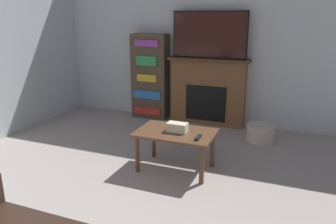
{
  "coord_description": "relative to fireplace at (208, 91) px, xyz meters",
  "views": [
    {
      "loc": [
        1.31,
        -0.33,
        1.67
      ],
      "look_at": [
        0.07,
        2.78,
        0.68
      ],
      "focal_mm": 35.0,
      "sensor_mm": 36.0,
      "label": 1
    }
  ],
  "objects": [
    {
      "name": "wall_back",
      "position": [
        -0.04,
        0.14,
        0.83
      ],
      "size": [
        5.88,
        0.06,
        2.7
      ],
      "color": "silver",
      "rests_on": "ground_plane"
    },
    {
      "name": "coffee_table",
      "position": [
        0.1,
        -1.71,
        -0.14
      ],
      "size": [
        0.85,
        0.56,
        0.45
      ],
      "color": "brown",
      "rests_on": "ground_plane"
    },
    {
      "name": "remote_control",
      "position": [
        0.39,
        -1.82,
        -0.07
      ],
      "size": [
        0.04,
        0.15,
        0.02
      ],
      "color": "black",
      "rests_on": "coffee_table"
    },
    {
      "name": "storage_basket",
      "position": [
        0.89,
        -0.49,
        -0.41
      ],
      "size": [
        0.38,
        0.38,
        0.24
      ],
      "color": "#BCB29E",
      "rests_on": "ground_plane"
    },
    {
      "name": "bookshelf",
      "position": [
        -0.97,
        -0.02,
        0.17
      ],
      "size": [
        0.59,
        0.29,
        1.38
      ],
      "color": "#4C3D2D",
      "rests_on": "ground_plane"
    },
    {
      "name": "fireplace",
      "position": [
        0.0,
        0.0,
        0.0
      ],
      "size": [
        1.25,
        0.28,
        1.04
      ],
      "color": "brown",
      "rests_on": "ground_plane"
    },
    {
      "name": "tissue_box",
      "position": [
        0.12,
        -1.7,
        -0.03
      ],
      "size": [
        0.22,
        0.12,
        0.1
      ],
      "color": "beige",
      "rests_on": "coffee_table"
    },
    {
      "name": "tv",
      "position": [
        0.0,
        -0.02,
        0.86
      ],
      "size": [
        1.13,
        0.03,
        0.69
      ],
      "color": "black",
      "rests_on": "fireplace"
    }
  ]
}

